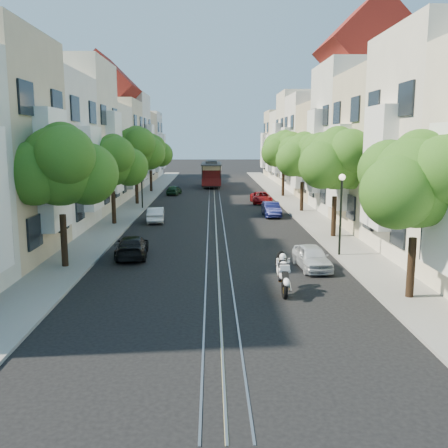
{
  "coord_description": "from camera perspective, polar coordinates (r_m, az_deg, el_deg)",
  "views": [
    {
      "loc": [
        -0.28,
        -21.0,
        6.03
      ],
      "look_at": [
        0.35,
        4.6,
        1.65
      ],
      "focal_mm": 40.0,
      "sensor_mm": 36.0,
      "label": 1
    }
  ],
  "objects": [
    {
      "name": "ground",
      "position": [
        49.37,
        -1.08,
        2.7
      ],
      "size": [
        200.0,
        200.0,
        0.0
      ],
      "primitive_type": "plane",
      "color": "black",
      "rests_on": "ground"
    },
    {
      "name": "sidewalk_east",
      "position": [
        49.94,
        7.28,
        2.77
      ],
      "size": [
        2.5,
        80.0,
        0.12
      ],
      "primitive_type": "cube",
      "color": "gray",
      "rests_on": "ground"
    },
    {
      "name": "sidewalk_west",
      "position": [
        49.85,
        -9.45,
        2.71
      ],
      "size": [
        2.5,
        80.0,
        0.12
      ],
      "primitive_type": "cube",
      "color": "gray",
      "rests_on": "ground"
    },
    {
      "name": "rail_left",
      "position": [
        49.37,
        -1.72,
        2.71
      ],
      "size": [
        0.06,
        80.0,
        0.02
      ],
      "primitive_type": "cube",
      "color": "gray",
      "rests_on": "ground"
    },
    {
      "name": "rail_slot",
      "position": [
        49.37,
        -1.08,
        2.71
      ],
      "size": [
        0.06,
        80.0,
        0.02
      ],
      "primitive_type": "cube",
      "color": "gray",
      "rests_on": "ground"
    },
    {
      "name": "rail_right",
      "position": [
        49.38,
        -0.44,
        2.71
      ],
      "size": [
        0.06,
        80.0,
        0.02
      ],
      "primitive_type": "cube",
      "color": "gray",
      "rests_on": "ground"
    },
    {
      "name": "lane_line",
      "position": [
        49.37,
        -1.08,
        2.7
      ],
      "size": [
        0.08,
        80.0,
        0.01
      ],
      "primitive_type": "cube",
      "color": "tan",
      "rests_on": "ground"
    },
    {
      "name": "townhouses_east",
      "position": [
        50.41,
        12.68,
        8.52
      ],
      "size": [
        7.75,
        72.0,
        12.0
      ],
      "color": "beige",
      "rests_on": "ground"
    },
    {
      "name": "townhouses_west",
      "position": [
        50.28,
        -14.9,
        8.31
      ],
      "size": [
        7.75,
        72.0,
        11.76
      ],
      "color": "silver",
      "rests_on": "ground"
    },
    {
      "name": "tree_e_a",
      "position": [
        19.56,
        21.33,
        4.27
      ],
      "size": [
        4.72,
        3.87,
        6.27
      ],
      "color": "black",
      "rests_on": "ground"
    },
    {
      "name": "tree_e_b",
      "position": [
        30.94,
        12.8,
        7.08
      ],
      "size": [
        4.93,
        4.08,
        6.68
      ],
      "color": "black",
      "rests_on": "ground"
    },
    {
      "name": "tree_e_c",
      "position": [
        41.69,
        9.09,
        7.63
      ],
      "size": [
        4.84,
        3.99,
        6.52
      ],
      "color": "black",
      "rests_on": "ground"
    },
    {
      "name": "tree_e_d",
      "position": [
        52.53,
        6.91,
        8.38
      ],
      "size": [
        5.01,
        4.16,
        6.85
      ],
      "color": "black",
      "rests_on": "ground"
    },
    {
      "name": "tree_w_a",
      "position": [
        24.01,
        -18.11,
        6.14
      ],
      "size": [
        4.93,
        4.08,
        6.68
      ],
      "color": "black",
      "rests_on": "ground"
    },
    {
      "name": "tree_w_b",
      "position": [
        35.68,
        -12.59,
        6.86
      ],
      "size": [
        4.72,
        3.87,
        6.27
      ],
      "color": "black",
      "rests_on": "ground"
    },
    {
      "name": "tree_w_c",
      "position": [
        46.49,
        -10.01,
        8.39
      ],
      "size": [
        5.13,
        4.28,
        7.09
      ],
      "color": "black",
      "rests_on": "ground"
    },
    {
      "name": "tree_w_d",
      "position": [
        57.41,
        -8.36,
        8.19
      ],
      "size": [
        4.84,
        3.99,
        6.52
      ],
      "color": "black",
      "rests_on": "ground"
    },
    {
      "name": "lamp_east",
      "position": [
        26.05,
        13.24,
        2.43
      ],
      "size": [
        0.32,
        0.32,
        4.16
      ],
      "color": "black",
      "rests_on": "ground"
    },
    {
      "name": "lamp_west",
      "position": [
        43.54,
        -9.4,
        5.39
      ],
      "size": [
        0.32,
        0.32,
        4.16
      ],
      "color": "black",
      "rests_on": "ground"
    },
    {
      "name": "sportbike_rider",
      "position": [
        19.78,
        6.76,
        -5.38
      ],
      "size": [
        0.54,
        2.15,
        1.62
      ],
      "rotation": [
        0.0,
        0.0,
        -0.01
      ],
      "color": "black",
      "rests_on": "ground"
    },
    {
      "name": "cable_car",
      "position": [
        63.63,
        -1.42,
        5.9
      ],
      "size": [
        2.58,
        7.95,
        3.04
      ],
      "rotation": [
        0.0,
        0.0,
        -0.01
      ],
      "color": "black",
      "rests_on": "ground"
    },
    {
      "name": "parked_car_e_near",
      "position": [
        23.75,
        10.01,
        -3.75
      ],
      "size": [
        1.58,
        3.39,
        1.12
      ],
      "primitive_type": "imported",
      "rotation": [
        0.0,
        0.0,
        0.08
      ],
      "color": "silver",
      "rests_on": "ground"
    },
    {
      "name": "parked_car_e_mid",
      "position": [
        39.33,
        5.44,
        1.69
      ],
      "size": [
        1.28,
        3.48,
        1.14
      ],
      "primitive_type": "imported",
      "rotation": [
        0.0,
        0.0,
        0.02
      ],
      "color": "#0C103C",
      "rests_on": "ground"
    },
    {
      "name": "parked_car_e_far",
      "position": [
        47.33,
        4.28,
        3.03
      ],
      "size": [
        1.92,
        3.95,
        1.08
      ],
      "primitive_type": "imported",
      "rotation": [
        0.0,
        0.0,
        0.03
      ],
      "color": "maroon",
      "rests_on": "ground"
    },
    {
      "name": "parked_car_w_near",
      "position": [
        26.12,
        -10.46,
        -2.54
      ],
      "size": [
        1.86,
        3.96,
        1.12
      ],
      "primitive_type": "imported",
      "rotation": [
        0.0,
        0.0,
        3.22
      ],
      "color": "black",
      "rests_on": "ground"
    },
    {
      "name": "parked_car_w_mid",
      "position": [
        36.89,
        -7.81,
        1.09
      ],
      "size": [
        1.42,
        3.44,
        1.11
      ],
      "primitive_type": "imported",
      "rotation": [
        0.0,
        0.0,
        3.22
      ],
      "color": "silver",
      "rests_on": "ground"
    },
    {
      "name": "parked_car_w_far",
      "position": [
        54.73,
        -5.74,
        3.9
      ],
      "size": [
        1.67,
        3.26,
        1.06
      ],
      "primitive_type": "imported",
      "rotation": [
        0.0,
        0.0,
        3.0
      ],
      "color": "#15351E",
      "rests_on": "ground"
    }
  ]
}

